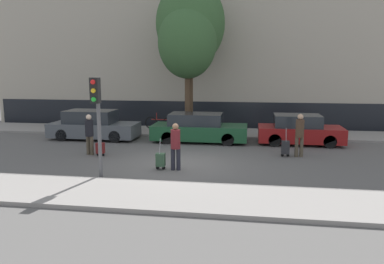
{
  "coord_description": "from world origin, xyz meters",
  "views": [
    {
      "loc": [
        2.59,
        -13.55,
        3.57
      ],
      "look_at": [
        0.2,
        1.8,
        0.95
      ],
      "focal_mm": 35.0,
      "sensor_mm": 36.0,
      "label": 1
    }
  ],
  "objects_px": {
    "trolley_center": "(161,160)",
    "parked_bicycle": "(160,123)",
    "bare_tree_down_street": "(190,24)",
    "pedestrian_left": "(89,132)",
    "pedestrian_center": "(176,144)",
    "bare_tree_near_crossing": "(187,43)",
    "pedestrian_right": "(300,132)",
    "parked_car_1": "(199,128)",
    "trolley_right": "(285,147)",
    "traffic_light": "(97,107)",
    "parked_car_0": "(93,126)",
    "trolley_left": "(100,148)",
    "parked_car_2": "(299,130)"
  },
  "relations": [
    {
      "from": "trolley_center",
      "to": "parked_bicycle",
      "type": "relative_size",
      "value": 0.64
    },
    {
      "from": "bare_tree_down_street",
      "to": "pedestrian_left",
      "type": "bearing_deg",
      "value": -118.35
    },
    {
      "from": "pedestrian_center",
      "to": "bare_tree_near_crossing",
      "type": "relative_size",
      "value": 0.25
    },
    {
      "from": "pedestrian_right",
      "to": "parked_bicycle",
      "type": "relative_size",
      "value": 1.0
    },
    {
      "from": "parked_car_1",
      "to": "trolley_right",
      "type": "relative_size",
      "value": 3.9
    },
    {
      "from": "pedestrian_center",
      "to": "traffic_light",
      "type": "xyz_separation_m",
      "value": [
        -2.22,
        -1.57,
        1.42
      ]
    },
    {
      "from": "parked_car_0",
      "to": "bare_tree_down_street",
      "type": "xyz_separation_m",
      "value": [
        4.63,
        2.72,
        5.3
      ]
    },
    {
      "from": "pedestrian_center",
      "to": "parked_bicycle",
      "type": "height_order",
      "value": "pedestrian_center"
    },
    {
      "from": "parked_bicycle",
      "to": "trolley_left",
      "type": "bearing_deg",
      "value": -98.26
    },
    {
      "from": "parked_car_2",
      "to": "parked_bicycle",
      "type": "bearing_deg",
      "value": 160.59
    },
    {
      "from": "pedestrian_right",
      "to": "parked_car_0",
      "type": "bearing_deg",
      "value": 160.5
    },
    {
      "from": "parked_car_0",
      "to": "parked_car_1",
      "type": "xyz_separation_m",
      "value": [
        5.46,
        0.13,
        -0.03
      ]
    },
    {
      "from": "trolley_left",
      "to": "pedestrian_right",
      "type": "height_order",
      "value": "pedestrian_right"
    },
    {
      "from": "trolley_right",
      "to": "parked_bicycle",
      "type": "xyz_separation_m",
      "value": [
        -6.64,
        5.47,
        0.11
      ]
    },
    {
      "from": "parked_car_1",
      "to": "bare_tree_near_crossing",
      "type": "relative_size",
      "value": 0.7
    },
    {
      "from": "trolley_left",
      "to": "parked_car_2",
      "type": "bearing_deg",
      "value": 24.57
    },
    {
      "from": "trolley_left",
      "to": "parked_bicycle",
      "type": "height_order",
      "value": "trolley_left"
    },
    {
      "from": "trolley_center",
      "to": "pedestrian_right",
      "type": "bearing_deg",
      "value": 28.42
    },
    {
      "from": "pedestrian_right",
      "to": "trolley_right",
      "type": "xyz_separation_m",
      "value": [
        -0.55,
        -0.05,
        -0.63
      ]
    },
    {
      "from": "traffic_light",
      "to": "parked_bicycle",
      "type": "bearing_deg",
      "value": 92.11
    },
    {
      "from": "parked_car_2",
      "to": "bare_tree_near_crossing",
      "type": "xyz_separation_m",
      "value": [
        -5.69,
        1.43,
        4.26
      ]
    },
    {
      "from": "pedestrian_right",
      "to": "bare_tree_down_street",
      "type": "height_order",
      "value": "bare_tree_down_street"
    },
    {
      "from": "pedestrian_left",
      "to": "bare_tree_down_street",
      "type": "relative_size",
      "value": 0.21
    },
    {
      "from": "trolley_center",
      "to": "bare_tree_down_street",
      "type": "bearing_deg",
      "value": 91.33
    },
    {
      "from": "pedestrian_left",
      "to": "trolley_left",
      "type": "bearing_deg",
      "value": 179.93
    },
    {
      "from": "parked_car_0",
      "to": "bare_tree_near_crossing",
      "type": "distance_m",
      "value": 6.5
    },
    {
      "from": "parked_car_1",
      "to": "pedestrian_right",
      "type": "distance_m",
      "value": 5.23
    },
    {
      "from": "parked_car_1",
      "to": "parked_car_2",
      "type": "bearing_deg",
      "value": 1.84
    },
    {
      "from": "parked_car_0",
      "to": "bare_tree_near_crossing",
      "type": "bearing_deg",
      "value": 20.33
    },
    {
      "from": "parked_car_0",
      "to": "pedestrian_center",
      "type": "distance_m",
      "value": 7.52
    },
    {
      "from": "traffic_light",
      "to": "bare_tree_down_street",
      "type": "bearing_deg",
      "value": 81.17
    },
    {
      "from": "trolley_center",
      "to": "trolley_right",
      "type": "distance_m",
      "value": 5.36
    },
    {
      "from": "parked_car_1",
      "to": "trolley_left",
      "type": "bearing_deg",
      "value": -134.18
    },
    {
      "from": "trolley_left",
      "to": "traffic_light",
      "type": "xyz_separation_m",
      "value": [
        1.31,
        -3.24,
        2.04
      ]
    },
    {
      "from": "parked_car_2",
      "to": "trolley_left",
      "type": "bearing_deg",
      "value": -155.43
    },
    {
      "from": "trolley_left",
      "to": "pedestrian_right",
      "type": "relative_size",
      "value": 0.61
    },
    {
      "from": "pedestrian_center",
      "to": "trolley_center",
      "type": "distance_m",
      "value": 0.82
    },
    {
      "from": "pedestrian_right",
      "to": "traffic_light",
      "type": "height_order",
      "value": "traffic_light"
    },
    {
      "from": "trolley_center",
      "to": "bare_tree_near_crossing",
      "type": "relative_size",
      "value": 0.17
    },
    {
      "from": "bare_tree_down_street",
      "to": "pedestrian_center",
      "type": "bearing_deg",
      "value": -84.73
    },
    {
      "from": "parked_car_0",
      "to": "pedestrian_center",
      "type": "xyz_separation_m",
      "value": [
        5.37,
        -5.26,
        0.27
      ]
    },
    {
      "from": "pedestrian_center",
      "to": "parked_bicycle",
      "type": "xyz_separation_m",
      "value": [
        -2.58,
        8.19,
        -0.46
      ]
    },
    {
      "from": "parked_bicycle",
      "to": "bare_tree_near_crossing",
      "type": "xyz_separation_m",
      "value": [
        1.84,
        -1.22,
        4.42
      ]
    },
    {
      "from": "trolley_center",
      "to": "bare_tree_down_street",
      "type": "distance_m",
      "value": 9.78
    },
    {
      "from": "pedestrian_left",
      "to": "bare_tree_near_crossing",
      "type": "height_order",
      "value": "bare_tree_near_crossing"
    },
    {
      "from": "pedestrian_left",
      "to": "bare_tree_near_crossing",
      "type": "relative_size",
      "value": 0.25
    },
    {
      "from": "parked_car_1",
      "to": "bare_tree_near_crossing",
      "type": "xyz_separation_m",
      "value": [
        -0.83,
        1.59,
        4.26
      ]
    },
    {
      "from": "pedestrian_left",
      "to": "trolley_center",
      "type": "xyz_separation_m",
      "value": [
        3.5,
        -1.85,
        -0.62
      ]
    },
    {
      "from": "trolley_center",
      "to": "bare_tree_down_street",
      "type": "height_order",
      "value": "bare_tree_down_street"
    },
    {
      "from": "parked_car_1",
      "to": "trolley_center",
      "type": "relative_size",
      "value": 4.12
    }
  ]
}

